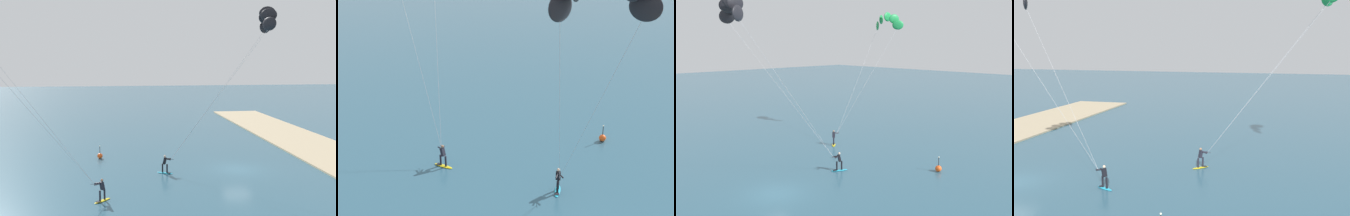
% 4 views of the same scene
% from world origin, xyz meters
% --- Properties ---
extents(ground_plane, '(240.00, 240.00, 0.00)m').
position_xyz_m(ground_plane, '(0.00, 0.00, 0.00)').
color(ground_plane, '#2D566B').
extents(kitesurfer_nearshore, '(4.29, 10.66, 14.81)m').
position_xyz_m(kitesurfer_nearshore, '(-7.18, 21.07, 13.04)').
color(kitesurfer_nearshore, yellow).
rests_on(kitesurfer_nearshore, ground).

